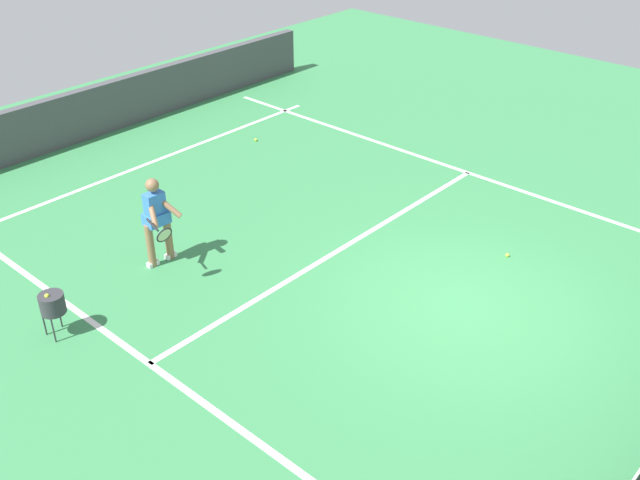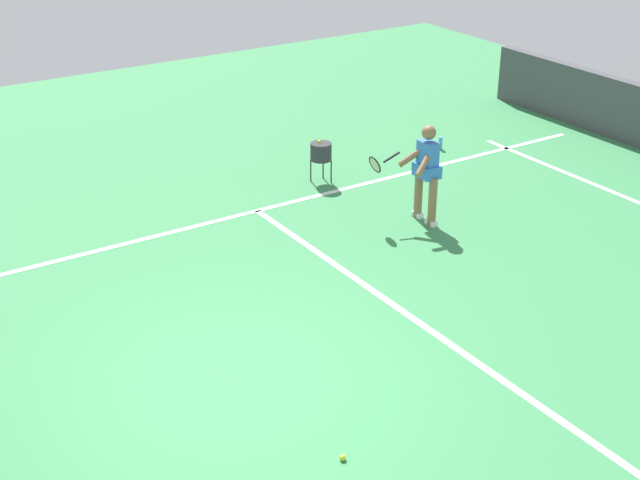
{
  "view_description": "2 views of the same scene",
  "coord_description": "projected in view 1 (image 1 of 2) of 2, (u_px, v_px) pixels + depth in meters",
  "views": [
    {
      "loc": [
        8.27,
        4.46,
        6.65
      ],
      "look_at": [
        1.36,
        -1.76,
        1.07
      ],
      "focal_mm": 40.96,
      "sensor_mm": 36.0,
      "label": 1
    },
    {
      "loc": [
        -7.56,
        3.85,
        5.82
      ],
      "look_at": [
        1.29,
        -1.86,
        0.77
      ],
      "focal_mm": 51.01,
      "sensor_mm": 36.0,
      "label": 2
    }
  ],
  "objects": [
    {
      "name": "ground_plane",
      "position": [
        463.0,
        305.0,
        11.25
      ],
      "size": [
        26.88,
        26.88,
        0.0
      ],
      "primitive_type": "plane",
      "color": "#38844C"
    },
    {
      "name": "tennis_ball_mid",
      "position": [
        507.0,
        255.0,
        12.43
      ],
      "size": [
        0.07,
        0.07,
        0.07
      ],
      "primitive_type": "sphere",
      "color": "#D1E533",
      "rests_on": "ground"
    },
    {
      "name": "sideline_right_marking",
      "position": [
        277.0,
        456.0,
        8.65
      ],
      "size": [
        0.1,
        18.67,
        0.01
      ],
      "primitive_type": "cube",
      "color": "white",
      "rests_on": "ground"
    },
    {
      "name": "tennis_player",
      "position": [
        157.0,
        219.0,
        11.86
      ],
      "size": [
        0.79,
        0.92,
        1.55
      ],
      "color": "#8C6647",
      "rests_on": "ground"
    },
    {
      "name": "sideline_left_marking",
      "position": [
        580.0,
        210.0,
        13.86
      ],
      "size": [
        0.1,
        18.67,
        0.01
      ],
      "primitive_type": "cube",
      "color": "white",
      "rests_on": "ground"
    },
    {
      "name": "tennis_ball_near",
      "position": [
        256.0,
        140.0,
        16.69
      ],
      "size": [
        0.07,
        0.07,
        0.07
      ],
      "primitive_type": "sphere",
      "color": "#D1E533",
      "rests_on": "ground"
    },
    {
      "name": "service_line_marking",
      "position": [
        341.0,
        249.0,
        12.67
      ],
      "size": [
        8.17,
        0.1,
        0.01
      ],
      "primitive_type": "cube",
      "color": "white",
      "rests_on": "ground"
    },
    {
      "name": "baseline_marking",
      "position": [
        153.0,
        162.0,
        15.75
      ],
      "size": [
        9.17,
        0.1,
        0.01
      ],
      "primitive_type": "cube",
      "color": "white",
      "rests_on": "ground"
    },
    {
      "name": "court_back_wall",
      "position": [
        91.0,
        112.0,
        16.72
      ],
      "size": [
        13.17,
        0.24,
        1.15
      ],
      "primitive_type": "cube",
      "color": "#47474C",
      "rests_on": "ground"
    },
    {
      "name": "ball_hopper",
      "position": [
        52.0,
        304.0,
        10.35
      ],
      "size": [
        0.36,
        0.36,
        0.74
      ],
      "color": "#333338",
      "rests_on": "ground"
    }
  ]
}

